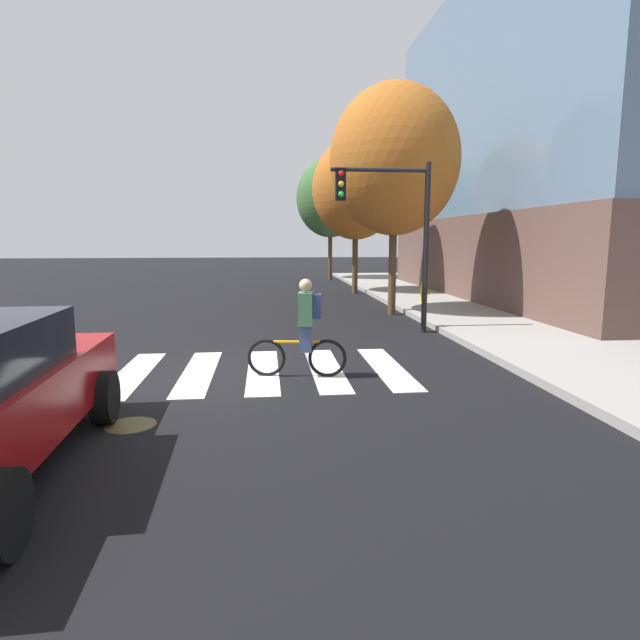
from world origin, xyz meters
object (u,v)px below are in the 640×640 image
object	(u,v)px
street_tree_far	(330,198)
street_tree_near	(395,160)
traffic_light_near	(394,218)
cyclist	(304,329)
manhole_cover	(131,425)
fire_hydrant	(424,292)
street_tree_mid	(356,189)

from	to	relation	value
street_tree_far	street_tree_near	bearing A→B (deg)	-89.29
traffic_light_near	street_tree_near	size ratio (longest dim) A/B	0.60
cyclist	street_tree_near	bearing A→B (deg)	65.76
manhole_cover	traffic_light_near	size ratio (longest dim) A/B	0.15
cyclist	traffic_light_near	xyz separation A→B (m)	(2.52, 4.11, 2.02)
traffic_light_near	street_tree_far	size ratio (longest dim) A/B	0.61
fire_hydrant	street_tree_far	size ratio (longest dim) A/B	0.11
cyclist	manhole_cover	bearing A→B (deg)	-137.73
cyclist	street_tree_near	size ratio (longest dim) A/B	0.24
fire_hydrant	street_tree_near	bearing A→B (deg)	-134.56
street_tree_near	manhole_cover	bearing A→B (deg)	-120.90
manhole_cover	street_tree_mid	distance (m)	17.49
cyclist	fire_hydrant	world-z (taller)	cyclist
cyclist	fire_hydrant	xyz separation A→B (m)	(4.77, 8.81, -0.31)
cyclist	traffic_light_near	distance (m)	5.23
cyclist	traffic_light_near	world-z (taller)	traffic_light_near
street_tree_far	cyclist	bearing A→B (deg)	-98.13
manhole_cover	cyclist	distance (m)	3.32
fire_hydrant	street_tree_far	world-z (taller)	street_tree_far
traffic_light_near	street_tree_mid	world-z (taller)	street_tree_mid
cyclist	street_tree_mid	bearing A→B (deg)	76.88
cyclist	street_tree_mid	size ratio (longest dim) A/B	0.26
manhole_cover	street_tree_far	xyz separation A→B (m)	(5.48, 23.93, 4.68)
manhole_cover	cyclist	xyz separation A→B (m)	(2.38, 2.16, 0.84)
manhole_cover	cyclist	size ratio (longest dim) A/B	0.38
cyclist	street_tree_mid	xyz separation A→B (m)	(3.22, 13.80, 3.60)
manhole_cover	traffic_light_near	distance (m)	8.45
fire_hydrant	street_tree_mid	bearing A→B (deg)	107.24
manhole_cover	street_tree_near	size ratio (longest dim) A/B	0.09
fire_hydrant	street_tree_far	xyz separation A→B (m)	(-1.66, 12.97, 4.15)
cyclist	fire_hydrant	distance (m)	10.02
street_tree_near	cyclist	bearing A→B (deg)	-114.24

